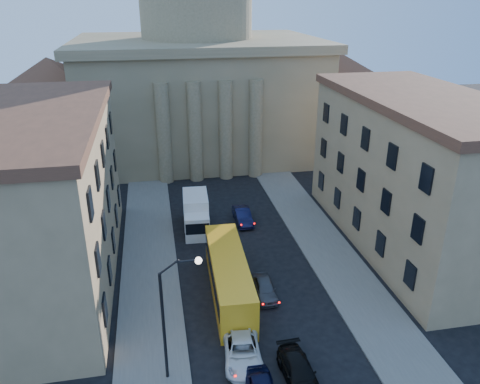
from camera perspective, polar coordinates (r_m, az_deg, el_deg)
The scene contains 12 objects.
sidewalk_left at distance 40.79m, azimuth -10.90°, elevation -11.68°, with size 5.00×60.00×0.15m, color #615D58.
sidewalk_right at distance 43.69m, azimuth 12.25°, elevation -9.24°, with size 5.00×60.00×0.15m, color #615D58.
church at distance 72.38m, azimuth -5.06°, elevation 14.12°, with size 68.02×28.76×36.60m.
building_left at distance 41.95m, azimuth -23.38°, elevation -0.79°, with size 11.60×26.60×14.70m.
building_right at distance 47.43m, azimuth 20.71°, elevation 2.31°, with size 11.60×26.60×14.70m.
street_lamp at distance 29.60m, azimuth -8.37°, elevation -14.09°, with size 2.62×0.44×8.83m.
car_left_mid at distance 33.48m, azimuth 0.28°, elevation -18.69°, with size 2.49×5.39×1.50m, color white.
car_right_mid at distance 32.31m, azimuth 7.20°, elevation -20.93°, with size 1.95×4.80×1.39m, color black.
car_right_far at distance 39.27m, azimuth 3.03°, elevation -11.65°, with size 1.65×4.09×1.39m, color #49494E.
car_right_distant at distance 50.83m, azimuth 0.32°, elevation -2.92°, with size 1.61×4.62×1.52m, color black.
city_bus at distance 38.74m, azimuth -1.37°, elevation -10.12°, with size 3.24×12.25×3.43m.
box_truck at distance 49.33m, azimuth -5.37°, elevation -2.70°, with size 2.89×6.56×3.53m.
Camera 1 is at (-7.21, -15.67, 23.06)m, focal length 35.00 mm.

